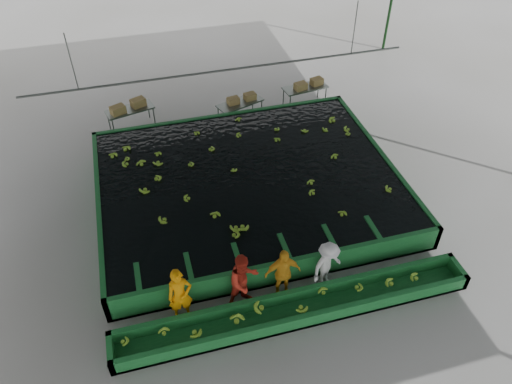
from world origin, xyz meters
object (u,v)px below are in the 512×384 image
object	(u,v)px
sorting_trough	(296,309)
worker_c	(283,273)
worker_a	(180,295)
flotation_tank	(248,185)
box_stack_left	(129,109)
packing_table_right	(304,96)
box_stack_right	(308,87)
worker_d	(327,265)
box_stack_mid	(242,101)
packing_table_left	(131,118)
packing_table_mid	(240,111)
worker_b	(244,281)

from	to	relation	value
sorting_trough	worker_c	world-z (taller)	worker_c
worker_a	flotation_tank	bearing A→B (deg)	51.56
flotation_tank	box_stack_left	xyz separation A→B (m)	(-3.53, 5.33, 0.41)
flotation_tank	worker_a	size ratio (longest dim) A/B	5.55
sorting_trough	packing_table_right	bearing A→B (deg)	69.21
sorting_trough	packing_table_right	size ratio (longest dim) A/B	5.27
worker_a	box_stack_right	distance (m)	11.72
worker_d	box_stack_left	bearing A→B (deg)	91.00
box_stack_mid	box_stack_left	bearing A→B (deg)	172.12
flotation_tank	worker_d	size ratio (longest dim) A/B	6.18
packing_table_left	box_stack_mid	size ratio (longest dim) A/B	1.54
worker_a	packing_table_mid	xyz separation A→B (m)	(3.88, 8.95, -0.47)
box_stack_mid	box_stack_right	bearing A→B (deg)	7.38
sorting_trough	worker_d	world-z (taller)	worker_d
flotation_tank	worker_a	world-z (taller)	worker_a
packing_table_left	flotation_tank	bearing A→B (deg)	-56.94
worker_d	packing_table_right	world-z (taller)	worker_d
packing_table_mid	box_stack_mid	bearing A→B (deg)	30.44
worker_d	worker_c	bearing A→B (deg)	155.02
packing_table_mid	box_stack_right	size ratio (longest dim) A/B	1.44
worker_a	box_stack_mid	bearing A→B (deg)	62.57
worker_b	worker_c	world-z (taller)	worker_b
packing_table_left	box_stack_right	size ratio (longest dim) A/B	1.42
packing_table_left	packing_table_right	size ratio (longest dim) A/B	0.99
box_stack_mid	flotation_tank	bearing A→B (deg)	-101.74
box_stack_right	packing_table_left	bearing A→B (deg)	177.95
flotation_tank	worker_d	world-z (taller)	worker_d
sorting_trough	worker_d	xyz separation A→B (m)	(1.16, 0.80, 0.56)
worker_a	worker_b	bearing A→B (deg)	-3.68
flotation_tank	worker_d	bearing A→B (deg)	-74.91
worker_d	box_stack_right	xyz separation A→B (m)	(2.86, 9.40, 0.06)
flotation_tank	box_stack_mid	size ratio (longest dim) A/B	8.16
worker_b	box_stack_right	bearing A→B (deg)	42.57
worker_a	box_stack_left	distance (m)	9.64
worker_c	packing_table_right	xyz separation A→B (m)	(4.04, 9.42, -0.44)
worker_b	box_stack_right	size ratio (longest dim) A/B	1.40
box_stack_right	box_stack_left	bearing A→B (deg)	178.26
worker_b	packing_table_mid	world-z (taller)	worker_b
box_stack_left	worker_c	bearing A→B (deg)	-70.71
flotation_tank	worker_b	world-z (taller)	worker_b
flotation_tank	packing_table_mid	bearing A→B (deg)	79.16
box_stack_left	box_stack_right	distance (m)	7.56
flotation_tank	box_stack_right	xyz separation A→B (m)	(4.02, 5.10, 0.41)
worker_a	worker_c	size ratio (longest dim) A/B	1.03
worker_a	packing_table_left	xyz separation A→B (m)	(-0.51, 9.67, -0.47)
worker_c	box_stack_left	size ratio (longest dim) A/B	1.20
box_stack_right	worker_c	bearing A→B (deg)	-114.01
sorting_trough	packing_table_mid	xyz separation A→B (m)	(0.89, 9.75, 0.18)
packing_table_mid	packing_table_right	distance (m)	3.03
packing_table_right	box_stack_left	bearing A→B (deg)	178.44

